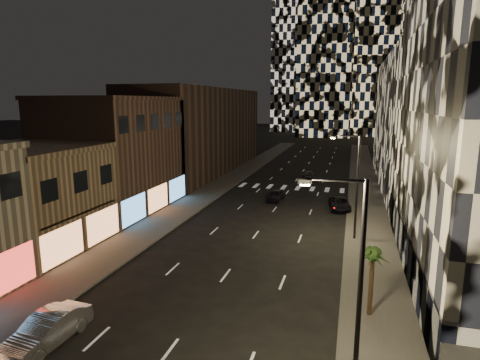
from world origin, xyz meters
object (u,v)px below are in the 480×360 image
Objects in this scene: car_dark_oncoming at (309,175)px; car_dark_midlane at (276,195)px; palm_tree at (373,260)px; car_dark_rightlane at (340,204)px; streetlight_near at (354,277)px; car_silver_parked at (47,330)px; streetlight_far at (355,180)px.

car_dark_midlane is at bearing 83.80° from car_dark_oncoming.
palm_tree is (10.09, -25.09, 2.74)m from car_dark_midlane.
car_dark_rightlane is (5.30, -17.23, 0.02)m from car_dark_oncoming.
streetlight_near is 33.67m from car_dark_midlane.
car_dark_oncoming is at bearing 98.01° from streetlight_near.
palm_tree is (1.07, 7.01, -1.97)m from streetlight_near.
car_dark_rightlane is (12.99, 30.15, -0.13)m from car_silver_parked.
car_dark_midlane is (5.32, 32.21, -0.15)m from car_silver_parked.
streetlight_far is at bearing 106.40° from car_dark_oncoming.
car_dark_rightlane is (-1.35, 30.04, -4.69)m from streetlight_near.
streetlight_far reaches higher than car_dark_rightlane.
streetlight_far is 25.12m from car_silver_parked.
streetlight_far is 2.38× the size of car_dark_midlane.
palm_tree reaches higher than car_dark_midlane.
car_silver_parked is 32.65m from car_dark_midlane.
streetlight_far is 13.18m from palm_tree.
car_dark_midlane is at bearing 157.71° from car_dark_rightlane.
car_dark_midlane is at bearing 83.91° from car_silver_parked.
car_dark_midlane is 0.79× the size of car_dark_rightlane.
car_silver_parked reaches higher than car_dark_oncoming.
streetlight_far is 11.16m from car_dark_rightlane.
palm_tree is (2.42, -23.03, 2.72)m from car_dark_rightlane.
streetlight_near is at bearing 3.74° from car_silver_parked.
streetlight_far reaches higher than car_silver_parked.
car_dark_rightlane is 23.31m from palm_tree.
streetlight_far is at bearing 90.00° from streetlight_near.
car_silver_parked is 1.27× the size of car_dark_midlane.
streetlight_far is 1.89× the size of car_dark_rightlane.
streetlight_near is 7.36m from palm_tree.
streetlight_near is at bearing -94.67° from car_dark_rightlane.
streetlight_near reaches higher than car_dark_oncoming.
car_dark_oncoming is (-6.65, 47.27, -4.71)m from streetlight_near.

